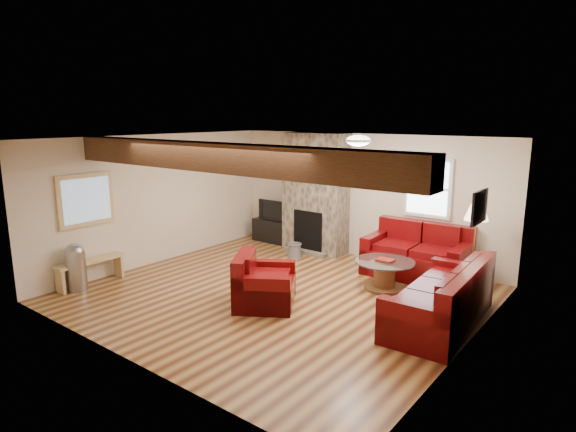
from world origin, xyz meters
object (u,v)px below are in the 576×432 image
(tv_cabinet, at_px, (275,231))
(television, at_px, (275,210))
(floor_lamp, at_px, (476,217))
(coffee_table, at_px, (384,275))
(loveseat, at_px, (417,251))
(sofa_three, at_px, (440,294))
(armchair_red, at_px, (265,280))

(tv_cabinet, xyz_separation_m, television, (0.00, 0.00, 0.49))
(television, height_order, floor_lamp, floor_lamp)
(coffee_table, bearing_deg, loveseat, 80.50)
(sofa_three, distance_m, armchair_red, 2.56)
(armchair_red, relative_size, floor_lamp, 0.67)
(coffee_table, height_order, television, television)
(armchair_red, bearing_deg, tv_cabinet, 4.72)
(sofa_three, relative_size, coffee_table, 2.24)
(loveseat, distance_m, coffee_table, 0.97)
(coffee_table, bearing_deg, sofa_three, -32.01)
(loveseat, bearing_deg, sofa_three, -59.96)
(armchair_red, xyz_separation_m, floor_lamp, (2.32, 2.51, 0.86))
(sofa_three, xyz_separation_m, loveseat, (-1.08, 1.70, 0.04))
(sofa_three, height_order, coffee_table, sofa_three)
(television, relative_size, floor_lamp, 0.54)
(loveseat, distance_m, armchair_red, 2.97)
(sofa_three, height_order, floor_lamp, floor_lamp)
(tv_cabinet, bearing_deg, coffee_table, -20.03)
(television, bearing_deg, loveseat, -4.85)
(armchair_red, distance_m, coffee_table, 2.08)
(tv_cabinet, bearing_deg, sofa_three, -23.47)
(armchair_red, bearing_deg, sofa_three, -100.10)
(loveseat, bearing_deg, tv_cabinet, 172.89)
(armchair_red, relative_size, television, 1.24)
(sofa_three, relative_size, armchair_red, 2.25)
(armchair_red, relative_size, coffee_table, 0.99)
(loveseat, bearing_deg, floor_lamp, -11.26)
(television, bearing_deg, armchair_red, -52.96)
(tv_cabinet, relative_size, floor_lamp, 0.71)
(sofa_three, xyz_separation_m, television, (-4.61, 2.00, 0.32))
(armchair_red, bearing_deg, loveseat, -58.17)
(coffee_table, bearing_deg, armchair_red, -123.20)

